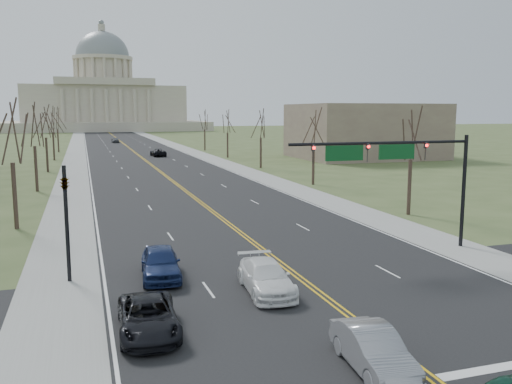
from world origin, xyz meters
TOP-DOWN VIEW (x-y plane):
  - ground at (0.00, 0.00)m, footprint 600.00×600.00m
  - road at (0.00, 110.00)m, footprint 20.00×380.00m
  - cross_road at (0.00, 6.00)m, footprint 120.00×14.00m
  - sidewalk_left at (-12.00, 110.00)m, footprint 4.00×380.00m
  - sidewalk_right at (12.00, 110.00)m, footprint 4.00×380.00m
  - center_line at (0.00, 110.00)m, footprint 0.42×380.00m
  - edge_line_left at (-9.80, 110.00)m, footprint 0.15×380.00m
  - edge_line_right at (9.80, 110.00)m, footprint 0.15×380.00m
  - capitol at (0.00, 249.91)m, footprint 90.00×60.00m
  - signal_mast at (7.45, 13.50)m, footprint 12.12×0.44m
  - signal_left at (-11.50, 13.50)m, footprint 0.32×0.36m
  - tree_r_0 at (15.50, 24.00)m, footprint 3.74×3.74m
  - tree_l_0 at (-15.50, 28.00)m, footprint 3.96×3.96m
  - tree_r_1 at (15.50, 44.00)m, footprint 3.74×3.74m
  - tree_l_1 at (-15.50, 48.00)m, footprint 3.96×3.96m
  - tree_r_2 at (15.50, 64.00)m, footprint 3.74×3.74m
  - tree_l_2 at (-15.50, 68.00)m, footprint 3.96×3.96m
  - tree_r_3 at (15.50, 84.00)m, footprint 3.74×3.74m
  - tree_l_3 at (-15.50, 88.00)m, footprint 3.96×3.96m
  - tree_r_4 at (15.50, 104.00)m, footprint 3.74×3.74m
  - tree_l_4 at (-15.50, 108.00)m, footprint 3.96×3.96m
  - bldg_right_mass at (40.00, 76.00)m, footprint 25.00×20.00m
  - car_sb_inner_lead at (-1.56, 0.16)m, footprint 1.88×4.51m
  - car_sb_outer_lead at (-8.41, 5.57)m, footprint 2.46×4.98m
  - car_sb_inner_second at (-2.42, 8.81)m, footprint 2.40×5.21m
  - car_sb_outer_second at (-6.95, 12.63)m, footprint 2.35×5.01m
  - car_far_nb at (3.33, 90.94)m, footprint 2.79×5.47m
  - car_far_sb at (-1.90, 140.41)m, footprint 2.16×4.61m

SIDE VIEW (x-z plane):
  - ground at x=0.00m, z-range 0.00..0.00m
  - road at x=0.00m, z-range 0.00..0.01m
  - cross_road at x=0.00m, z-range 0.00..0.01m
  - sidewalk_left at x=-12.00m, z-range 0.00..0.03m
  - sidewalk_right at x=12.00m, z-range 0.00..0.03m
  - center_line at x=0.00m, z-range 0.01..0.02m
  - edge_line_left at x=-9.80m, z-range 0.01..0.02m
  - edge_line_right at x=9.80m, z-range 0.01..0.02m
  - car_sb_outer_lead at x=-8.41m, z-range 0.01..1.37m
  - car_sb_inner_lead at x=-1.56m, z-range 0.01..1.46m
  - car_sb_inner_second at x=-2.42m, z-range 0.01..1.49m
  - car_far_nb at x=3.33m, z-range 0.01..1.49m
  - car_far_sb at x=-1.90m, z-range 0.01..1.54m
  - car_sb_outer_second at x=-6.95m, z-range 0.01..1.67m
  - signal_left at x=-11.50m, z-range 0.71..6.71m
  - bldg_right_mass at x=40.00m, z-range 0.00..10.00m
  - signal_mast at x=7.45m, z-range 2.16..9.36m
  - tree_r_0 at x=15.50m, z-range 2.30..10.80m
  - tree_r_1 at x=15.50m, z-range 2.30..10.80m
  - tree_r_2 at x=15.50m, z-range 2.30..10.80m
  - tree_r_3 at x=15.50m, z-range 2.30..10.80m
  - tree_r_4 at x=15.50m, z-range 2.30..10.80m
  - tree_l_0 at x=-15.50m, z-range 2.44..11.44m
  - tree_l_1 at x=-15.50m, z-range 2.44..11.44m
  - tree_l_2 at x=-15.50m, z-range 2.44..11.44m
  - tree_l_3 at x=-15.50m, z-range 2.44..11.44m
  - tree_l_4 at x=-15.50m, z-range 2.44..11.44m
  - capitol at x=0.00m, z-range -10.80..39.20m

